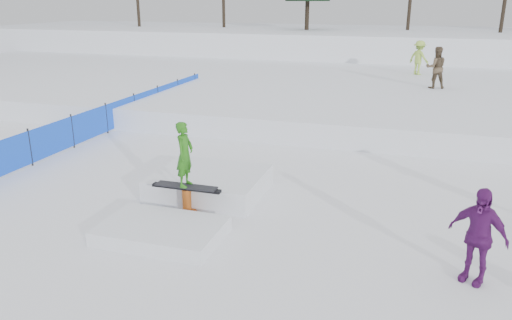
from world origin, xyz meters
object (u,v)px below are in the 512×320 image
(walker_olive, at_px, (436,68))
(spectator_purple, at_px, (478,236))
(safety_fence, at_px, (107,118))
(jib_rail_feature, at_px, (198,193))
(walker_ygreen, at_px, (419,58))

(walker_olive, bearing_deg, spectator_purple, 79.11)
(safety_fence, distance_m, jib_rail_feature, 7.59)
(walker_olive, bearing_deg, jib_rail_feature, 55.86)
(spectator_purple, relative_size, jib_rail_feature, 0.38)
(walker_ygreen, xyz_separation_m, jib_rail_feature, (-4.71, -17.58, -1.36))
(safety_fence, bearing_deg, jib_rail_feature, -41.21)
(spectator_purple, distance_m, jib_rail_feature, 6.03)
(spectator_purple, bearing_deg, safety_fence, 178.15)
(spectator_purple, bearing_deg, jib_rail_feature, -167.55)
(walker_olive, xyz_separation_m, jib_rail_feature, (-5.43, -13.49, -1.40))
(walker_ygreen, distance_m, jib_rail_feature, 18.25)
(safety_fence, bearing_deg, walker_ygreen, 50.41)
(walker_ygreen, bearing_deg, safety_fence, 86.32)
(walker_olive, distance_m, jib_rail_feature, 14.61)
(jib_rail_feature, bearing_deg, safety_fence, 138.79)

